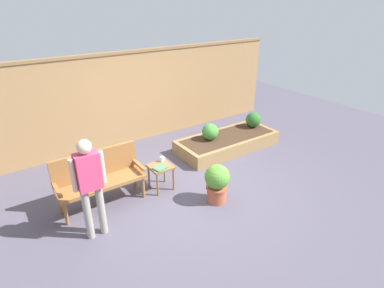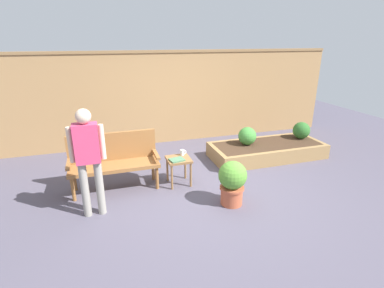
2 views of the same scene
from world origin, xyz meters
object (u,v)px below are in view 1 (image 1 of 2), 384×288
Objects in this scene: shrub_far_corner at (253,120)px; cup_on_table at (162,159)px; book_on_table at (160,168)px; potted_boxwood at (217,182)px; shrub_near_bench at (210,132)px; garden_bench at (99,175)px; person_by_bench at (90,181)px; side_table at (161,170)px.

cup_on_table is at bearing -168.38° from shrub_far_corner.
book_on_table is 1.04m from potted_boxwood.
potted_boxwood is at bearing -123.99° from shrub_near_bench.
garden_bench is 0.93m from person_by_bench.
person_by_bench is at bearing 170.61° from potted_boxwood.
potted_boxwood is (1.65, -1.10, -0.16)m from garden_bench.
garden_bench is at bearing 146.47° from potted_boxwood.
shrub_near_bench reaches higher than book_on_table.
garden_bench is at bearing -172.92° from shrub_far_corner.
shrub_near_bench is at bearing 180.00° from shrub_far_corner.
cup_on_table is at bearing -4.55° from garden_bench.
book_on_table is 3.16m from shrub_far_corner.
person_by_bench is (-2.00, 0.33, 0.55)m from potted_boxwood.
garden_bench is 0.92× the size of person_by_bench.
garden_bench is 12.98× the size of cup_on_table.
cup_on_table is 1.13m from potted_boxwood.
side_table is at bearing 124.10° from potted_boxwood.
shrub_far_corner is (3.01, 0.72, 0.09)m from side_table.
garden_bench is 2.07× the size of potted_boxwood.
side_table is at bearing 21.40° from person_by_bench.
side_table is at bearing -166.55° from shrub_far_corner.
potted_boxwood is at bearing -63.83° from cup_on_table.
shrub_near_bench is (1.57, 0.60, -0.04)m from cup_on_table.
book_on_table is at bearing -165.35° from shrub_far_corner.
book_on_table is at bearing 19.14° from person_by_bench.
shrub_far_corner reaches higher than side_table.
shrub_near_bench is at bearing 13.32° from book_on_table.
cup_on_table is (0.10, 0.12, 0.13)m from side_table.
shrub_far_corner is at bearing 33.56° from potted_boxwood.
garden_bench is at bearing 152.08° from book_on_table.
side_table is 1.06m from potted_boxwood.
potted_boxwood is 1.88× the size of shrub_far_corner.
garden_bench is 3.00× the size of side_table.
shrub_near_bench is at bearing 10.48° from garden_bench.
potted_boxwood is (0.60, -0.88, -0.01)m from side_table.
potted_boxwood is at bearing -62.50° from book_on_table.
book_on_table is 0.63× the size of shrub_far_corner.
cup_on_table is 0.30× the size of shrub_far_corner.
cup_on_table is at bearing 40.95° from book_on_table.
person_by_bench reaches higher than book_on_table.
side_table is at bearing -156.76° from shrub_near_bench.
shrub_near_bench reaches higher than side_table.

